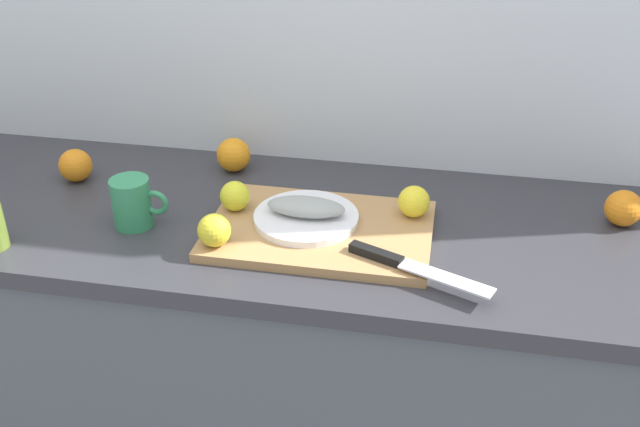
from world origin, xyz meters
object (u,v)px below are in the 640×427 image
Objects in this scene: fish_fillet at (306,207)px; white_plate at (306,218)px; lemon_0 at (214,230)px; coffee_mug_0 at (133,203)px; cutting_board at (320,230)px; chef_knife at (401,263)px.

white_plate is at bearing -90.00° from fish_fillet.
coffee_mug_0 is at bearing 159.84° from lemon_0.
cutting_board is 0.21m from chef_knife.
fish_fillet is 0.36m from coffee_mug_0.
fish_fillet reaches higher than white_plate.
coffee_mug_0 is at bearing -171.86° from white_plate.
chef_knife is at bearing -32.58° from white_plate.
lemon_0 is (-0.37, 0.01, 0.02)m from chef_knife.
cutting_board is at bearing 29.82° from lemon_0.
fish_fillet is 0.25m from chef_knife.
coffee_mug_0 is (-0.57, 0.08, 0.02)m from chef_knife.
chef_knife is 0.57m from coffee_mug_0.
white_plate is at bearing 169.84° from chef_knife.
coffee_mug_0 is (-0.36, -0.05, 0.00)m from fish_fillet.
chef_knife reaches higher than cutting_board.
fish_fillet reaches higher than cutting_board.
cutting_board is at bearing -26.84° from white_plate.
fish_fillet is (0.00, 0.00, 0.03)m from white_plate.
coffee_mug_0 reaches higher than fish_fillet.
white_plate is (-0.03, 0.02, 0.02)m from cutting_board.
coffee_mug_0 is at bearing -165.88° from chef_knife.
cutting_board is 2.79× the size of fish_fillet.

